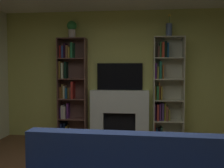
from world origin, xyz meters
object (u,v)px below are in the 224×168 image
object	(u,v)px
tv	(120,77)
potted_plant	(72,28)
vase_with_flowers	(169,29)
bookshelf_left	(70,88)
fireplace	(119,114)
bookshelf_right	(165,89)

from	to	relation	value
tv	potted_plant	bearing A→B (deg)	-173.04
tv	vase_with_flowers	bearing A→B (deg)	-6.95
tv	vase_with_flowers	size ratio (longest dim) A/B	2.09
tv	bookshelf_left	xyz separation A→B (m)	(-1.05, -0.08, -0.24)
tv	bookshelf_left	size ratio (longest dim) A/B	0.45
fireplace	vase_with_flowers	size ratio (longest dim) A/B	2.89
tv	bookshelf_right	size ratio (longest dim) A/B	0.45
tv	bookshelf_left	world-z (taller)	bookshelf_left
tv	potted_plant	xyz separation A→B (m)	(-0.98, -0.12, 0.99)
fireplace	bookshelf_left	xyz separation A→B (m)	(-1.05, 0.01, 0.53)
tv	vase_with_flowers	distance (m)	1.37
bookshelf_right	potted_plant	world-z (taller)	potted_plant
tv	bookshelf_right	bearing A→B (deg)	-5.51
bookshelf_left	vase_with_flowers	xyz separation A→B (m)	(2.03, -0.04, 1.18)
bookshelf_right	vase_with_flowers	world-z (taller)	vase_with_flowers
bookshelf_left	bookshelf_right	xyz separation A→B (m)	(1.96, -0.01, -0.00)
bookshelf_right	bookshelf_left	bearing A→B (deg)	179.64
bookshelf_left	vase_with_flowers	world-z (taller)	vase_with_flowers
fireplace	bookshelf_right	xyz separation A→B (m)	(0.91, -0.01, 0.53)
bookshelf_right	tv	bearing A→B (deg)	174.49
tv	potted_plant	distance (m)	1.40
fireplace	potted_plant	distance (m)	2.02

